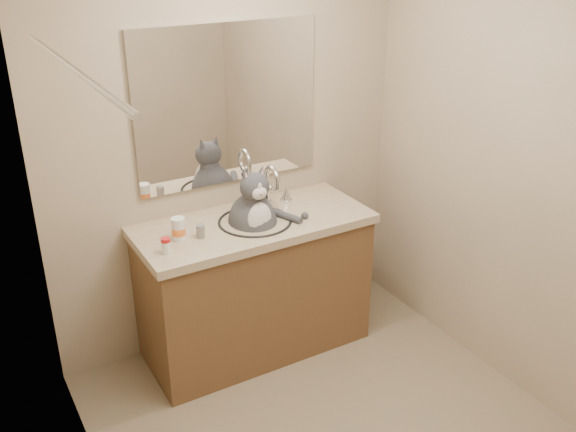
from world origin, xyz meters
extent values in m
cube|color=tan|center=(0.00, 1.25, 1.20)|extent=(2.20, 0.01, 2.40)
cube|color=tan|center=(-1.10, 0.00, 1.20)|extent=(0.01, 2.50, 2.40)
cube|color=tan|center=(1.10, 0.00, 1.20)|extent=(0.01, 2.50, 2.40)
cube|color=brown|center=(0.00, 0.96, 0.40)|extent=(1.30, 0.55, 0.80)
cube|color=#C4B28D|center=(0.00, 0.96, 0.83)|extent=(1.34, 0.59, 0.05)
torus|color=black|center=(0.00, 0.94, 0.85)|extent=(0.42, 0.42, 0.02)
ellipsoid|color=white|center=(0.00, 0.94, 0.78)|extent=(0.40, 0.40, 0.15)
cylinder|color=silver|center=(0.17, 1.11, 0.95)|extent=(0.03, 0.03, 0.18)
torus|color=silver|center=(0.17, 1.05, 1.04)|extent=(0.03, 0.16, 0.16)
cone|color=silver|center=(0.30, 1.11, 0.90)|extent=(0.06, 0.06, 0.08)
cube|color=white|center=(0.00, 1.24, 1.45)|extent=(1.10, 0.02, 0.90)
cube|color=#C4B794|center=(-1.05, 0.10, 1.00)|extent=(0.01, 1.20, 1.90)
cylinder|color=silver|center=(-1.05, 0.10, 1.97)|extent=(0.02, 1.30, 0.02)
ellipsoid|color=#414146|center=(-0.01, 0.96, 0.83)|extent=(0.29, 0.32, 0.37)
ellipsoid|color=silver|center=(-0.02, 0.86, 0.89)|extent=(0.15, 0.09, 0.23)
ellipsoid|color=#414146|center=(-0.01, 0.91, 1.07)|extent=(0.18, 0.16, 0.16)
ellipsoid|color=silver|center=(-0.02, 0.85, 1.06)|extent=(0.09, 0.05, 0.07)
sphere|color=#D88C8C|center=(-0.02, 0.82, 1.07)|extent=(0.02, 0.02, 0.02)
cone|color=#414146|center=(-0.06, 0.93, 1.15)|extent=(0.07, 0.06, 0.08)
cone|color=#414146|center=(0.04, 0.92, 1.15)|extent=(0.07, 0.06, 0.08)
cylinder|color=#414146|center=(0.17, 0.91, 0.87)|extent=(0.13, 0.24, 0.04)
cylinder|color=white|center=(-0.56, 0.84, 0.88)|extent=(0.05, 0.05, 0.06)
cylinder|color=red|center=(-0.56, 0.84, 0.92)|extent=(0.06, 0.06, 0.02)
cylinder|color=white|center=(-0.45, 0.95, 0.90)|extent=(0.07, 0.07, 0.10)
cylinder|color=orange|center=(-0.45, 0.95, 0.90)|extent=(0.07, 0.07, 0.04)
cylinder|color=white|center=(-0.45, 0.95, 0.96)|extent=(0.08, 0.08, 0.02)
cylinder|color=gray|center=(-0.34, 0.92, 0.89)|extent=(0.05, 0.05, 0.07)
camera|label=1|loc=(-1.47, -1.96, 2.38)|focal=40.00mm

